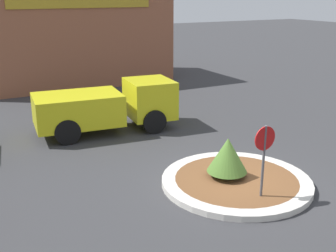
% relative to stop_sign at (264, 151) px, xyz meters
% --- Properties ---
extents(ground_plane, '(120.00, 120.00, 0.00)m').
position_rel_stop_sign_xyz_m(ground_plane, '(0.08, 1.20, -1.49)').
color(ground_plane, '#38383A').
extents(traffic_island, '(4.43, 4.43, 0.18)m').
position_rel_stop_sign_xyz_m(traffic_island, '(0.08, 1.20, -1.40)').
color(traffic_island, beige).
rests_on(traffic_island, ground_plane).
extents(stop_sign, '(0.65, 0.07, 2.17)m').
position_rel_stop_sign_xyz_m(stop_sign, '(0.00, 0.00, 0.00)').
color(stop_sign, '#4C4C51').
rests_on(stop_sign, ground_plane).
extents(island_shrub, '(1.20, 1.20, 1.21)m').
position_rel_stop_sign_xyz_m(island_shrub, '(-0.07, 1.48, -0.63)').
color(island_shrub, brown).
rests_on(island_shrub, traffic_island).
extents(utility_truck, '(5.76, 2.71, 1.99)m').
position_rel_stop_sign_xyz_m(utility_truck, '(-1.48, 7.76, -0.42)').
color(utility_truck, gold).
rests_on(utility_truck, ground_plane).
extents(storefront_building, '(11.49, 6.07, 5.88)m').
position_rel_stop_sign_xyz_m(storefront_building, '(0.14, 18.51, 1.45)').
color(storefront_building, '#93563D').
rests_on(storefront_building, ground_plane).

